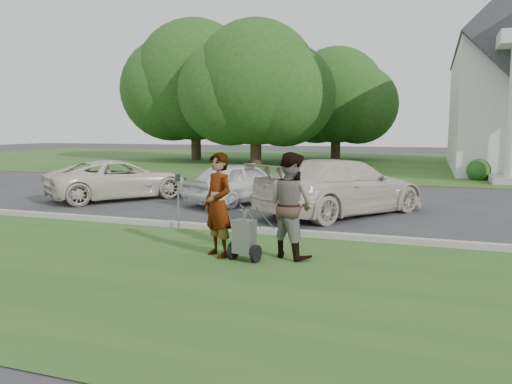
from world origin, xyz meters
The scene contains 14 objects.
ground centered at (0.00, 0.00, 0.00)m, with size 120.00×120.00×0.00m, color #333335.
grass_strip centered at (0.00, -3.00, 0.01)m, with size 80.00×7.00×0.01m, color #29561D.
church_lawn centered at (0.00, 27.00, 0.01)m, with size 80.00×30.00×0.01m, color #29561D.
curb centered at (0.00, 0.55, 0.07)m, with size 80.00×0.18×0.15m, color #9E9E93.
tree_left centered at (-8.01, 21.99, 5.11)m, with size 10.63×8.40×9.71m.
tree_far centered at (-14.01, 24.99, 5.69)m, with size 11.64×9.20×10.73m.
tree_back centered at (-4.01, 29.99, 4.73)m, with size 9.61×7.60×8.89m.
striping_cart centered at (0.20, -1.82, 0.45)m, with size 0.62×1.16×1.04m.
person_left centered at (-0.39, -1.68, 0.98)m, with size 0.72×0.47×1.97m, color #999999.
person_right centered at (0.91, -1.28, 0.99)m, with size 0.96×0.75×1.98m, color #999999.
parking_meter_near centered at (-2.31, 0.33, 0.87)m, with size 0.10×0.09×1.38m.
car_a centered at (-6.80, 4.45, 0.68)m, with size 2.24×4.87×1.35m, color beige.
car_b centered at (-2.48, 4.95, 0.68)m, with size 1.60×3.97×1.35m, color silver.
car_c centered at (0.99, 3.83, 0.79)m, with size 2.22×5.46×1.58m, color beige.
Camera 1 is at (3.37, -10.18, 2.42)m, focal length 35.00 mm.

